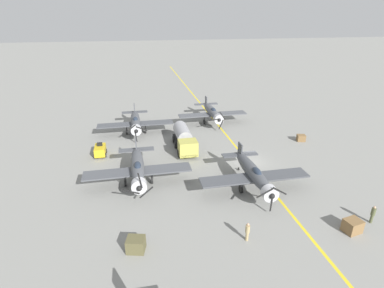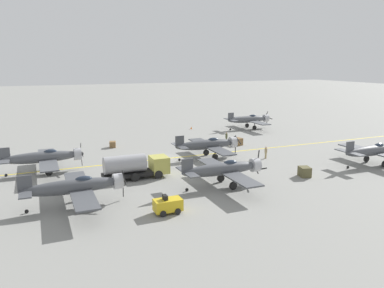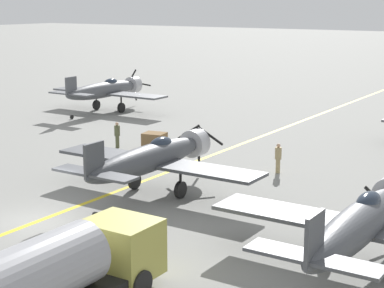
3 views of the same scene
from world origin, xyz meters
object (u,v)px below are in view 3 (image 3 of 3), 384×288
airplane_mid_center (153,158)px  ground_crew_walking (117,134)px  ground_crew_inspecting (278,157)px  fuel_tanker (63,273)px  supply_crate_by_tanker (155,142)px  airplane_far_left (106,90)px  airplane_mid_right (361,223)px

airplane_mid_center → ground_crew_walking: size_ratio=6.64×
ground_crew_walking → ground_crew_inspecting: (12.25, -0.02, -0.01)m
fuel_tanker → ground_crew_inspecting: (-1.98, 19.91, -0.54)m
fuel_tanker → ground_crew_inspecting: 20.01m
fuel_tanker → supply_crate_by_tanker: (-11.60, 20.69, -0.90)m
airplane_mid_center → ground_crew_walking: bearing=145.5°
airplane_mid_center → supply_crate_by_tanker: (-6.06, 8.40, -1.40)m
fuel_tanker → ground_crew_walking: bearing=125.5°
supply_crate_by_tanker → airplane_far_left: bearing=141.8°
airplane_far_left → fuel_tanker: airplane_far_left is taller
airplane_mid_right → airplane_mid_center: (-12.35, 3.87, 0.00)m
ground_crew_inspecting → fuel_tanker: bearing=-84.3°
airplane_far_left → ground_crew_inspecting: size_ratio=6.73×
airplane_far_left → airplane_mid_center: (19.11, -18.67, 0.00)m
supply_crate_by_tanker → fuel_tanker: bearing=-60.7°
fuel_tanker → ground_crew_inspecting: bearing=95.7°
airplane_mid_center → airplane_far_left: bearing=142.4°
airplane_mid_center → ground_crew_inspecting: bearing=71.7°
airplane_mid_center → ground_crew_inspecting: 8.47m
fuel_tanker → supply_crate_by_tanker: size_ratio=5.47×
airplane_far_left → supply_crate_by_tanker: airplane_far_left is taller
fuel_tanker → ground_crew_walking: (-14.23, 19.92, -0.52)m
supply_crate_by_tanker → ground_crew_walking: bearing=-163.8°
airplane_mid_right → supply_crate_by_tanker: (-18.41, 12.27, -1.40)m
airplane_far_left → fuel_tanker: bearing=-38.4°
airplane_mid_right → ground_crew_inspecting: airplane_mid_right is taller
ground_crew_walking → supply_crate_by_tanker: ground_crew_walking is taller
airplane_mid_right → airplane_mid_center: bearing=176.9°
airplane_far_left → airplane_mid_center: bearing=-31.3°
airplane_mid_right → supply_crate_by_tanker: bearing=160.6°
ground_crew_inspecting → airplane_mid_center: bearing=-115.1°
airplane_far_left → ground_crew_inspecting: airplane_far_left is taller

